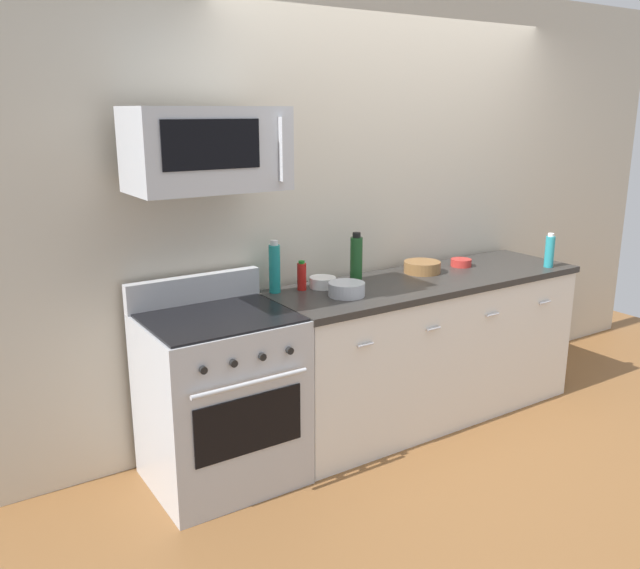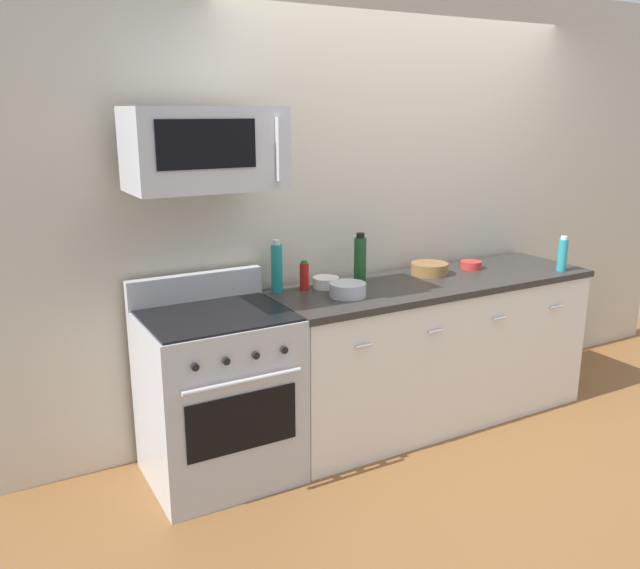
% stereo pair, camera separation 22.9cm
% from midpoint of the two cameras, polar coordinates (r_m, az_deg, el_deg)
% --- Properties ---
extents(ground_plane, '(6.24, 6.24, 0.00)m').
position_cam_midpoint_polar(ground_plane, '(4.45, 7.40, -10.99)').
color(ground_plane, brown).
extents(back_wall, '(5.20, 0.10, 2.70)m').
position_cam_midpoint_polar(back_wall, '(4.36, 4.48, 7.18)').
color(back_wall, beige).
rests_on(back_wall, ground_plane).
extents(counter_unit, '(2.11, 0.66, 0.92)m').
position_cam_midpoint_polar(counter_unit, '(4.27, 7.61, -5.43)').
color(counter_unit, silver).
rests_on(counter_unit, ground_plane).
extents(range_oven, '(0.76, 0.69, 1.07)m').
position_cam_midpoint_polar(range_oven, '(3.56, -10.45, -9.62)').
color(range_oven, '#B7BABF').
rests_on(range_oven, ground_plane).
extents(microwave, '(0.74, 0.44, 0.40)m').
position_cam_midpoint_polar(microwave, '(3.30, -11.82, 11.40)').
color(microwave, '#B7BABF').
extents(bottle_wine_green, '(0.07, 0.07, 0.32)m').
position_cam_midpoint_polar(bottle_wine_green, '(3.90, 1.48, 2.11)').
color(bottle_wine_green, '#19471E').
rests_on(bottle_wine_green, countertop_slab).
extents(bottle_sparkling_teal, '(0.07, 0.07, 0.30)m').
position_cam_midpoint_polar(bottle_sparkling_teal, '(3.75, -5.71, 1.42)').
color(bottle_sparkling_teal, '#197F7A').
rests_on(bottle_sparkling_teal, countertop_slab).
extents(bottle_hot_sauce_red, '(0.05, 0.05, 0.17)m').
position_cam_midpoint_polar(bottle_hot_sauce_red, '(3.81, -3.32, 0.72)').
color(bottle_hot_sauce_red, '#B21914').
rests_on(bottle_hot_sauce_red, countertop_slab).
extents(bottle_dish_soap, '(0.06, 0.06, 0.23)m').
position_cam_midpoint_polar(bottle_dish_soap, '(4.57, 17.92, 2.76)').
color(bottle_dish_soap, teal).
rests_on(bottle_dish_soap, countertop_slab).
extents(bowl_wooden_salad, '(0.23, 0.23, 0.07)m').
position_cam_midpoint_polar(bowl_wooden_salad, '(4.25, 7.32, 1.54)').
color(bowl_wooden_salad, brown).
rests_on(bowl_wooden_salad, countertop_slab).
extents(bowl_steel_prep, '(0.21, 0.21, 0.08)m').
position_cam_midpoint_polar(bowl_steel_prep, '(3.69, 0.54, -0.39)').
color(bowl_steel_prep, '#B2B5BA').
rests_on(bowl_steel_prep, countertop_slab).
extents(bowl_red_small, '(0.14, 0.14, 0.05)m').
position_cam_midpoint_polar(bowl_red_small, '(4.47, 10.69, 1.89)').
color(bowl_red_small, '#B72D28').
rests_on(bowl_red_small, countertop_slab).
extents(bowl_white_ceramic, '(0.16, 0.16, 0.06)m').
position_cam_midpoint_polar(bowl_white_ceramic, '(3.87, -1.46, 0.21)').
color(bowl_white_ceramic, white).
rests_on(bowl_white_ceramic, countertop_slab).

